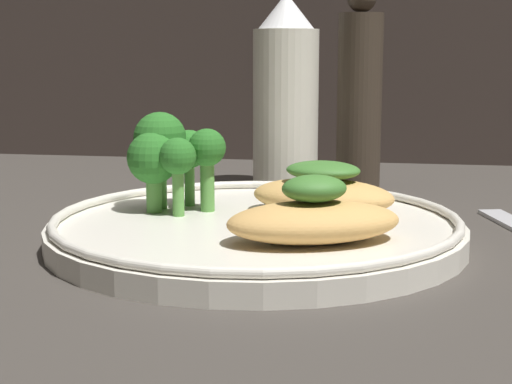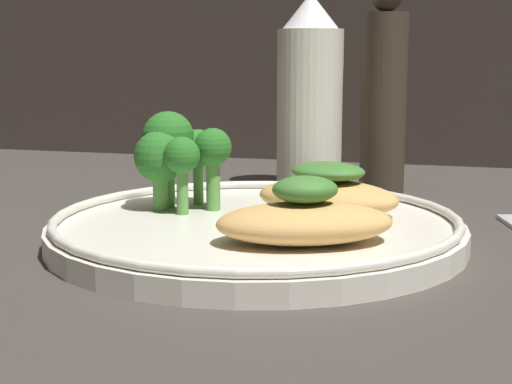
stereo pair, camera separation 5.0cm
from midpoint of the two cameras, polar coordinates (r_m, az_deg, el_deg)
name	(u,v)px [view 2 (the right image)]	position (r cm, az deg, el deg)	size (l,w,h in cm)	color
ground_plane	(256,251)	(51.14, 2.82, -4.33)	(180.00, 180.00, 1.00)	#3D3833
plate	(256,229)	(50.79, 2.84, -2.70)	(26.93, 26.93, 2.00)	silver
grilled_meat_front	(305,219)	(45.24, 6.75, -2.01)	(11.72, 9.28, 3.93)	tan
grilled_meat_middle	(328,193)	(53.37, 7.92, -0.12)	(10.81, 7.82, 3.57)	tan
broccoli_bunch	(177,151)	(54.46, -3.15, 3.01)	(6.63, 6.19, 6.80)	#569942
sauce_bottle	(310,97)	(70.74, 5.98, 6.90)	(5.90, 5.90, 17.37)	silver
pepper_grinder	(384,97)	(69.94, 11.34, 6.79)	(3.94, 3.94, 18.16)	#382D23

